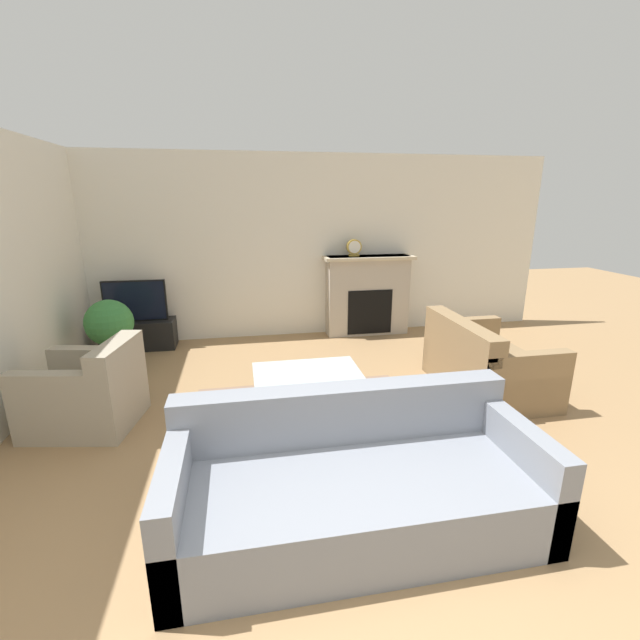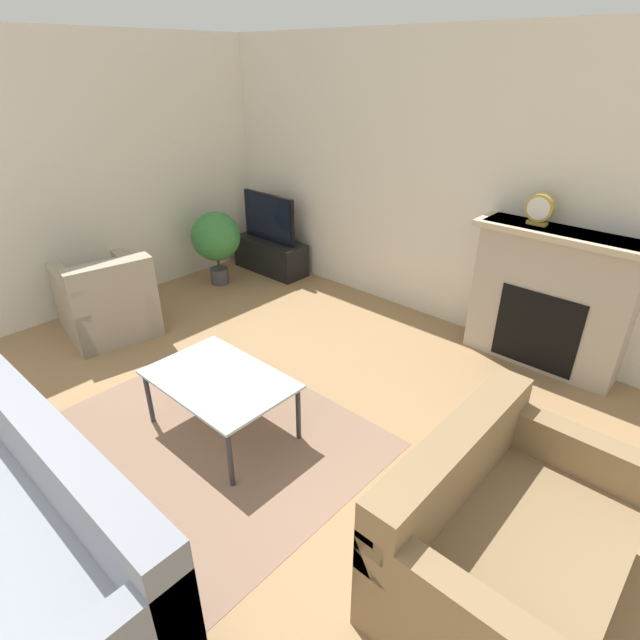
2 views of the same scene
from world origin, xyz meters
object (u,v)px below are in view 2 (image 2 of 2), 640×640
armchair_by_window (107,304)px  mantel_clock (540,209)px  tv (269,218)px  couch_loveseat (502,542)px  coffee_table (219,383)px  potted_plant (216,238)px

armchair_by_window → mantel_clock: 4.02m
tv → couch_loveseat: tv is taller
couch_loveseat → mantel_clock: (-0.90, 2.28, 1.06)m
couch_loveseat → coffee_table: couch_loveseat is taller
tv → coffee_table: tv is taller
armchair_by_window → mantel_clock: mantel_clock is taller
couch_loveseat → coffee_table: size_ratio=1.33×
potted_plant → couch_loveseat: bearing=-19.2°
armchair_by_window → potted_plant: potted_plant is taller
tv → couch_loveseat: 4.61m
tv → potted_plant: size_ratio=0.95×
tv → mantel_clock: mantel_clock is taller
couch_loveseat → mantel_clock: bearing=21.6°
armchair_by_window → tv: bearing=-169.6°
coffee_table → couch_loveseat: bearing=5.6°
coffee_table → potted_plant: size_ratio=1.17×
couch_loveseat → potted_plant: potted_plant is taller
couch_loveseat → coffee_table: bearing=95.6°
armchair_by_window → potted_plant: 1.51m
couch_loveseat → armchair_by_window: same height
armchair_by_window → mantel_clock: size_ratio=4.04×
tv → potted_plant: bearing=-103.3°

